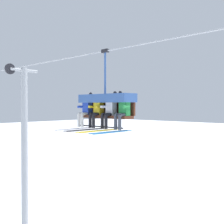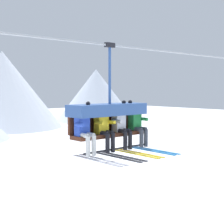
{
  "view_description": "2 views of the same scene",
  "coord_description": "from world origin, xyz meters",
  "px_view_note": "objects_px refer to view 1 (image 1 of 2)",
  "views": [
    {
      "loc": [
        5.74,
        -7.86,
        6.69
      ],
      "look_at": [
        -0.97,
        -0.7,
        6.48
      ],
      "focal_mm": 45.0,
      "sensor_mm": 36.0,
      "label": 1
    },
    {
      "loc": [
        -7.13,
        -7.45,
        7.53
      ],
      "look_at": [
        -1.19,
        -0.87,
        6.91
      ],
      "focal_mm": 55.0,
      "sensor_mm": 36.0,
      "label": 2
    }
  ],
  "objects_px": {
    "lift_tower_near": "(24,144)",
    "skier_blue": "(85,110)",
    "chairlift_chair": "(107,102)",
    "skier_yellow": "(96,111)",
    "skier_white": "(109,110)",
    "skier_green": "(122,110)"
  },
  "relations": [
    {
      "from": "skier_green",
      "to": "skier_yellow",
      "type": "bearing_deg",
      "value": -179.68
    },
    {
      "from": "skier_yellow",
      "to": "skier_white",
      "type": "relative_size",
      "value": 1.0
    },
    {
      "from": "lift_tower_near",
      "to": "skier_green",
      "type": "height_order",
      "value": "lift_tower_near"
    },
    {
      "from": "skier_blue",
      "to": "skier_white",
      "type": "height_order",
      "value": "same"
    },
    {
      "from": "chairlift_chair",
      "to": "skier_white",
      "type": "xyz_separation_m",
      "value": [
        0.31,
        -0.21,
        -0.28
      ]
    },
    {
      "from": "skier_white",
      "to": "lift_tower_near",
      "type": "bearing_deg",
      "value": 172.77
    },
    {
      "from": "chairlift_chair",
      "to": "skier_blue",
      "type": "height_order",
      "value": "chairlift_chair"
    },
    {
      "from": "chairlift_chair",
      "to": "skier_blue",
      "type": "xyz_separation_m",
      "value": [
        -0.91,
        -0.21,
        -0.28
      ]
    },
    {
      "from": "chairlift_chair",
      "to": "skier_green",
      "type": "distance_m",
      "value": 0.98
    },
    {
      "from": "lift_tower_near",
      "to": "skier_blue",
      "type": "distance_m",
      "value": 6.43
    },
    {
      "from": "chairlift_chair",
      "to": "skier_green",
      "type": "height_order",
      "value": "chairlift_chair"
    },
    {
      "from": "lift_tower_near",
      "to": "chairlift_chair",
      "type": "bearing_deg",
      "value": -5.81
    },
    {
      "from": "chairlift_chair",
      "to": "skier_yellow",
      "type": "relative_size",
      "value": 1.6
    },
    {
      "from": "skier_yellow",
      "to": "skier_white",
      "type": "bearing_deg",
      "value": 0.64
    },
    {
      "from": "skier_blue",
      "to": "lift_tower_near",
      "type": "bearing_deg",
      "value": 171.33
    },
    {
      "from": "skier_white",
      "to": "skier_green",
      "type": "distance_m",
      "value": 0.61
    },
    {
      "from": "chairlift_chair",
      "to": "skier_yellow",
      "type": "bearing_deg",
      "value": -144.15
    },
    {
      "from": "skier_blue",
      "to": "skier_white",
      "type": "relative_size",
      "value": 1.0
    },
    {
      "from": "lift_tower_near",
      "to": "skier_green",
      "type": "xyz_separation_m",
      "value": [
        7.89,
        -0.92,
        1.93
      ]
    },
    {
      "from": "lift_tower_near",
      "to": "skier_blue",
      "type": "bearing_deg",
      "value": -8.67
    },
    {
      "from": "skier_white",
      "to": "skier_blue",
      "type": "bearing_deg",
      "value": 180.0
    },
    {
      "from": "skier_white",
      "to": "skier_green",
      "type": "bearing_deg",
      "value": 0.0
    }
  ]
}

